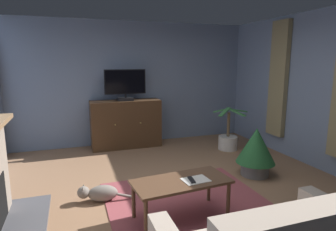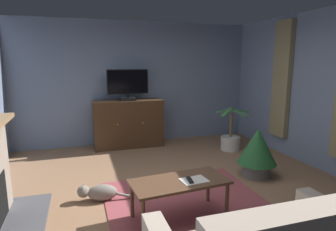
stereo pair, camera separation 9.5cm
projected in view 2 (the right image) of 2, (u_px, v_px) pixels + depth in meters
ground_plane at (178, 195)px, 3.97m from camera, size 5.78×6.12×0.04m
wall_back at (136, 83)px, 6.35m from camera, size 5.78×0.10×2.65m
curtain_panel_far at (282, 80)px, 5.54m from camera, size 0.10×0.44×2.23m
rug_central at (183, 198)px, 3.83m from camera, size 2.03×1.60×0.01m
tv_cabinet at (128, 125)px, 6.10m from camera, size 1.45×0.51×1.00m
television at (128, 84)px, 5.89m from camera, size 0.85×0.20×0.64m
coffee_table at (180, 185)px, 3.29m from camera, size 1.16×0.62×0.46m
tv_remote at (190, 180)px, 3.26m from camera, size 0.07×0.17×0.02m
folded_newspaper at (194, 180)px, 3.28m from camera, size 0.32×0.25×0.01m
potted_plant_tall_palm_by_window at (257, 150)px, 4.52m from camera, size 0.62×0.62×0.78m
potted_plant_small_fern_corner at (230, 141)px, 5.91m from camera, size 0.72×0.74×0.89m
cat at (99, 192)px, 3.77m from camera, size 0.72×0.27×0.23m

